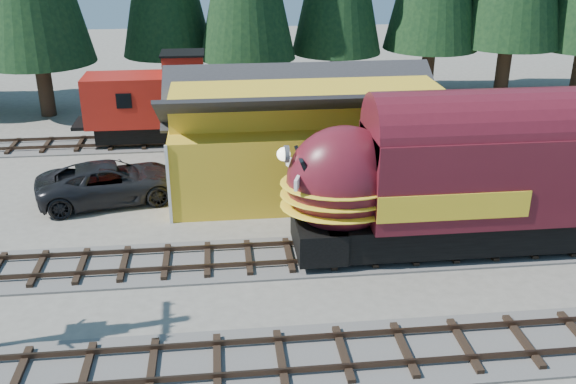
{
  "coord_description": "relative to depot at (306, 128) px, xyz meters",
  "views": [
    {
      "loc": [
        -3.84,
        -16.82,
        11.59
      ],
      "look_at": [
        -1.53,
        4.0,
        2.67
      ],
      "focal_mm": 40.0,
      "sensor_mm": 36.0,
      "label": 1
    }
  ],
  "objects": [
    {
      "name": "ground",
      "position": [
        0.0,
        -10.5,
        -2.96
      ],
      "size": [
        120.0,
        120.0,
        0.0
      ],
      "primitive_type": "plane",
      "color": "#6B665B",
      "rests_on": "ground"
    },
    {
      "name": "track_spur",
      "position": [
        -10.0,
        7.5,
        -2.9
      ],
      "size": [
        32.0,
        3.2,
        0.33
      ],
      "color": "#4C4947",
      "rests_on": "ground"
    },
    {
      "name": "depot",
      "position": [
        0.0,
        0.0,
        0.0
      ],
      "size": [
        12.8,
        7.0,
        5.3
      ],
      "color": "gold",
      "rests_on": "ground"
    },
    {
      "name": "locomotive",
      "position": [
        6.53,
        -6.5,
        -0.24
      ],
      "size": [
        17.27,
        3.43,
        4.69
      ],
      "color": "black",
      "rests_on": "ground"
    },
    {
      "name": "caboose",
      "position": [
        -6.5,
        7.5,
        -0.62
      ],
      "size": [
        8.93,
        2.59,
        4.64
      ],
      "color": "black",
      "rests_on": "ground"
    },
    {
      "name": "pickup_truck_a",
      "position": [
        -8.7,
        -0.37,
        -2.07
      ],
      "size": [
        6.88,
        4.22,
        1.78
      ],
      "primitive_type": "imported",
      "rotation": [
        0.0,
        0.0,
        1.78
      ],
      "color": "black",
      "rests_on": "ground"
    }
  ]
}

